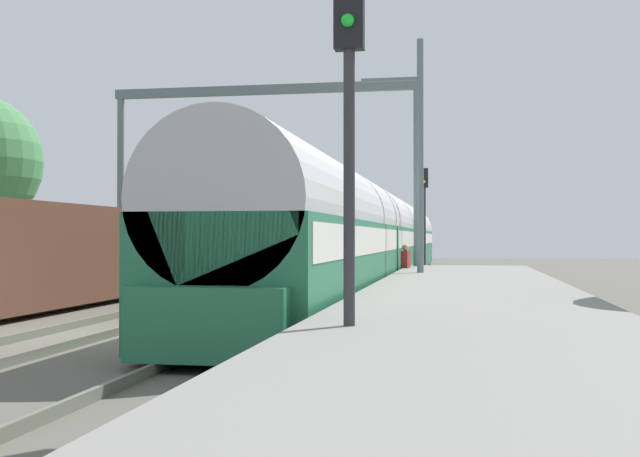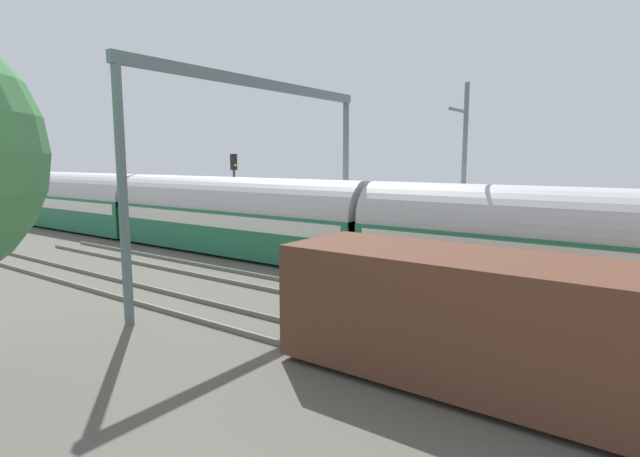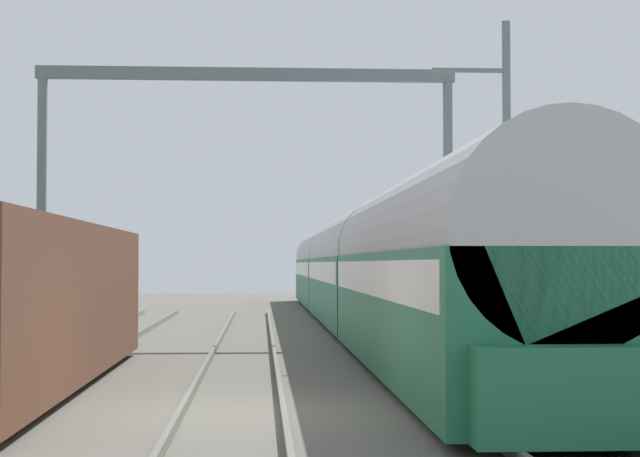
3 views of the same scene
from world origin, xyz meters
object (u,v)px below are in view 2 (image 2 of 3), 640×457
Objects in this scene: catenary_gantry at (261,140)px; passenger_train at (233,216)px; railway_signal_far at (234,187)px; freight_car at (593,342)px; person_crossing at (380,244)px.

passenger_train is at bearing 55.30° from catenary_gantry.
railway_signal_far is 0.43× the size of catenary_gantry.
catenary_gantry is (-5.81, -7.45, 2.30)m from railway_signal_far.
passenger_train is 7.75m from catenary_gantry.
freight_car is at bearing -114.01° from passenger_train.
freight_car is 2.51× the size of railway_signal_far.
person_crossing is (9.49, 9.78, -0.44)m from freight_car.
catenary_gantry is at bearing 71.83° from freight_car.
freight_car is 7.51× the size of person_crossing.
catenary_gantry reaches higher than passenger_train.
catenary_gantry reaches higher than person_crossing.
freight_car reaches higher than person_crossing.
person_crossing is at bearing -77.54° from passenger_train.
catenary_gantry reaches higher than railway_signal_far.
passenger_train is at bearing -136.42° from railway_signal_far.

